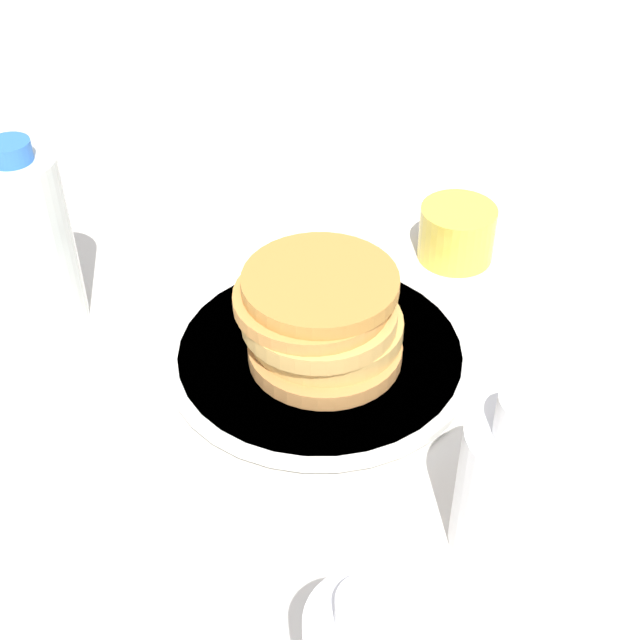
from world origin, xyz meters
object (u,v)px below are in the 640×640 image
object	(u,v)px
plate	(320,353)
pancake_stack	(320,316)
juice_glass	(457,233)
water_bottle_mid	(33,242)
cream_jug	(516,485)

from	to	relation	value
plate	pancake_stack	world-z (taller)	pancake_stack
plate	juice_glass	xyz separation A→B (m)	(-0.20, -0.08, 0.02)
pancake_stack	water_bottle_mid	size ratio (longest dim) A/B	0.80
pancake_stack	cream_jug	size ratio (longest dim) A/B	1.02
juice_glass	water_bottle_mid	bearing A→B (deg)	-14.20
plate	juice_glass	size ratio (longest dim) A/B	3.57
pancake_stack	water_bottle_mid	xyz separation A→B (m)	(0.20, -0.18, 0.04)
juice_glass	water_bottle_mid	xyz separation A→B (m)	(0.41, -0.10, 0.06)
juice_glass	cream_jug	size ratio (longest dim) A/B	0.53
plate	water_bottle_mid	xyz separation A→B (m)	(0.20, -0.18, 0.08)
pancake_stack	juice_glass	bearing A→B (deg)	-159.58
plate	water_bottle_mid	distance (m)	0.28
juice_glass	plate	bearing A→B (deg)	20.53
plate	water_bottle_mid	world-z (taller)	water_bottle_mid
juice_glass	pancake_stack	bearing A→B (deg)	20.42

